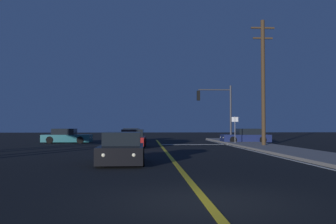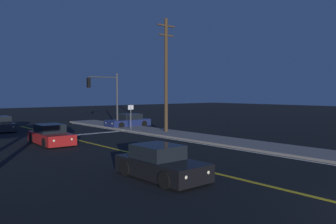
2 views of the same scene
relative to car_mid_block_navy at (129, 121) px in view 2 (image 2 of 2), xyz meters
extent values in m
cube|color=gray|center=(-0.71, -13.74, -0.51)|extent=(3.20, 45.46, 0.15)
cube|color=gold|center=(-8.15, -13.74, -0.58)|extent=(0.20, 42.94, 0.01)
cube|color=silver|center=(-2.56, -13.74, -0.58)|extent=(0.16, 42.94, 0.01)
cube|color=silver|center=(-5.23, -2.61, -0.58)|extent=(5.84, 0.50, 0.01)
cube|color=navy|center=(-0.06, 0.00, -0.14)|extent=(4.48, 1.89, 0.68)
cube|color=black|center=(0.20, 0.00, 0.46)|extent=(2.07, 1.60, 0.60)
cylinder|color=black|center=(-1.44, -0.87, -0.26)|extent=(0.64, 0.23, 0.64)
cylinder|color=black|center=(-1.46, 0.84, -0.26)|extent=(0.64, 0.23, 0.64)
cylinder|color=black|center=(1.33, -0.84, -0.26)|extent=(0.64, 0.23, 0.64)
cylinder|color=black|center=(1.31, 0.87, -0.26)|extent=(0.64, 0.23, 0.64)
sphere|color=#FFF4CC|center=(-2.23, -0.60, -0.06)|extent=(0.18, 0.18, 0.18)
sphere|color=#FFF4CC|center=(-2.24, 0.54, -0.06)|extent=(0.18, 0.18, 0.18)
sphere|color=red|center=(2.12, -0.54, -0.06)|extent=(0.14, 0.14, 0.14)
sphere|color=red|center=(2.11, 0.59, -0.06)|extent=(0.14, 0.14, 0.14)
cube|color=black|center=(-10.45, -18.16, -0.14)|extent=(1.85, 4.14, 0.68)
cube|color=black|center=(-10.46, -17.92, 0.46)|extent=(1.58, 1.91, 0.60)
cylinder|color=black|center=(-9.59, -19.44, -0.26)|extent=(0.22, 0.64, 0.64)
cylinder|color=black|center=(-11.31, -19.45, -0.26)|extent=(0.22, 0.64, 0.64)
cylinder|color=black|center=(-9.60, -16.88, -0.26)|extent=(0.22, 0.64, 0.64)
cylinder|color=black|center=(-11.32, -16.88, -0.26)|extent=(0.22, 0.64, 0.64)
sphere|color=#FFF4CC|center=(-9.88, -20.17, -0.06)|extent=(0.18, 0.18, 0.18)
sphere|color=#FFF4CC|center=(-11.02, -20.17, -0.06)|extent=(0.18, 0.18, 0.18)
sphere|color=red|center=(-9.89, -16.14, -0.06)|extent=(0.14, 0.14, 0.14)
sphere|color=red|center=(-11.03, -16.15, -0.06)|extent=(0.14, 0.14, 0.14)
cube|color=maroon|center=(-10.38, -6.25, -0.14)|extent=(2.00, 4.39, 0.68)
cube|color=black|center=(-10.37, -5.99, 0.46)|extent=(1.66, 2.05, 0.60)
cylinder|color=black|center=(-9.57, -7.62, -0.26)|extent=(0.24, 0.65, 0.64)
cylinder|color=black|center=(-11.29, -7.55, -0.26)|extent=(0.24, 0.65, 0.64)
cylinder|color=black|center=(-9.47, -4.94, -0.26)|extent=(0.24, 0.65, 0.64)
cylinder|color=black|center=(-11.19, -4.87, -0.26)|extent=(0.24, 0.65, 0.64)
sphere|color=#FFF4CC|center=(-9.89, -8.37, -0.06)|extent=(0.18, 0.18, 0.18)
sphere|color=#FFF4CC|center=(-11.03, -8.32, -0.06)|extent=(0.18, 0.18, 0.18)
sphere|color=red|center=(-9.73, -4.16, -0.06)|extent=(0.14, 0.14, 0.14)
sphere|color=red|center=(-10.87, -4.11, -0.06)|extent=(0.14, 0.14, 0.14)
cube|color=#2D2D33|center=(-10.89, 4.47, -0.14)|extent=(2.00, 4.44, 0.68)
cube|color=black|center=(-10.88, 4.73, 0.46)|extent=(1.65, 2.07, 0.60)
cylinder|color=black|center=(-10.09, 3.08, -0.26)|extent=(0.25, 0.65, 0.64)
cylinder|color=black|center=(-9.98, 5.79, -0.26)|extent=(0.25, 0.65, 0.64)
sphere|color=#FFF4CC|center=(-10.41, 2.32, -0.06)|extent=(0.18, 0.18, 0.18)
sphere|color=red|center=(-10.24, 6.58, -0.06)|extent=(0.14, 0.14, 0.14)
cylinder|color=#38383D|center=(-1.51, -0.31, 2.09)|extent=(0.18, 0.18, 5.35)
cylinder|color=#38383D|center=(-3.02, -0.31, 4.37)|extent=(3.02, 0.12, 0.12)
cube|color=black|center=(-4.53, -0.31, 3.82)|extent=(0.28, 0.28, 0.90)
sphere|color=red|center=(-4.53, -0.31, 4.09)|extent=(0.22, 0.22, 0.22)
sphere|color=#4C2D05|center=(-4.53, -0.31, 3.82)|extent=(0.22, 0.22, 0.22)
sphere|color=#0A3814|center=(-4.53, -0.31, 3.55)|extent=(0.22, 0.22, 0.22)
cylinder|color=#42301E|center=(-0.41, -6.44, 4.30)|extent=(0.31, 0.31, 9.76)
cube|color=#42301E|center=(-0.41, -6.44, 8.57)|extent=(1.82, 0.12, 0.12)
cube|color=#42301E|center=(-0.41, -6.44, 7.77)|extent=(1.53, 0.12, 0.12)
cylinder|color=slate|center=(-1.81, -3.11, 0.62)|extent=(0.06, 0.06, 2.40)
cube|color=white|center=(-1.81, -3.11, 1.57)|extent=(0.56, 0.06, 0.40)
camera|label=1|loc=(-9.46, -34.28, 1.05)|focal=39.70mm
camera|label=2|loc=(-19.01, -28.70, 2.88)|focal=36.17mm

